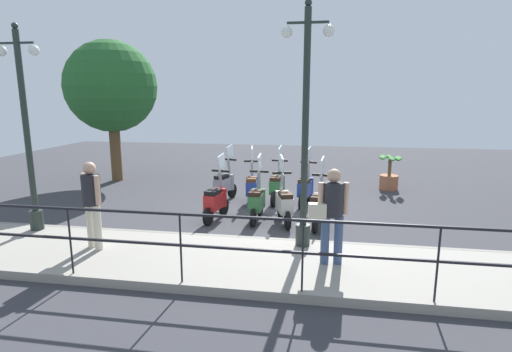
{
  "coord_description": "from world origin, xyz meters",
  "views": [
    {
      "loc": [
        -9.47,
        -1.1,
        2.87
      ],
      "look_at": [
        0.2,
        0.5,
        0.9
      ],
      "focal_mm": 28.0,
      "sensor_mm": 36.0,
      "label": 1
    }
  ],
  "objects_px": {
    "tree_large": "(111,87)",
    "potted_palm": "(389,175)",
    "scooter_near_3": "(216,200)",
    "scooter_far_1": "(277,186)",
    "scooter_far_2": "(252,187)",
    "scooter_far_3": "(224,184)",
    "lamp_post_near": "(305,143)",
    "pedestrian_with_bag": "(332,209)",
    "pedestrian_distant": "(92,199)",
    "scooter_far_0": "(306,188)",
    "scooter_near_1": "(284,203)",
    "scooter_near_2": "(257,201)",
    "lamp_post_far": "(28,143)",
    "scooter_near_0": "(319,206)"
  },
  "relations": [
    {
      "from": "pedestrian_distant",
      "to": "tree_large",
      "type": "xyz_separation_m",
      "value": [
        6.26,
        2.94,
        2.08
      ]
    },
    {
      "from": "scooter_far_0",
      "to": "scooter_far_1",
      "type": "distance_m",
      "value": 0.79
    },
    {
      "from": "scooter_far_0",
      "to": "scooter_far_1",
      "type": "height_order",
      "value": "same"
    },
    {
      "from": "lamp_post_far",
      "to": "scooter_far_3",
      "type": "relative_size",
      "value": 2.65
    },
    {
      "from": "scooter_near_1",
      "to": "scooter_far_0",
      "type": "bearing_deg",
      "value": -31.59
    },
    {
      "from": "lamp_post_far",
      "to": "scooter_near_0",
      "type": "xyz_separation_m",
      "value": [
        1.55,
        -5.76,
        -1.47
      ]
    },
    {
      "from": "scooter_near_1",
      "to": "scooter_far_3",
      "type": "relative_size",
      "value": 1.0
    },
    {
      "from": "scooter_far_1",
      "to": "potted_palm",
      "type": "bearing_deg",
      "value": -49.54
    },
    {
      "from": "lamp_post_near",
      "to": "pedestrian_with_bag",
      "type": "distance_m",
      "value": 1.33
    },
    {
      "from": "lamp_post_far",
      "to": "tree_large",
      "type": "relative_size",
      "value": 0.87
    },
    {
      "from": "tree_large",
      "to": "scooter_far_1",
      "type": "bearing_deg",
      "value": -109.52
    },
    {
      "from": "pedestrian_distant",
      "to": "scooter_far_2",
      "type": "distance_m",
      "value": 4.57
    },
    {
      "from": "tree_large",
      "to": "pedestrian_with_bag",
      "type": "bearing_deg",
      "value": -131.2
    },
    {
      "from": "pedestrian_with_bag",
      "to": "scooter_far_3",
      "type": "relative_size",
      "value": 1.03
    },
    {
      "from": "lamp_post_far",
      "to": "scooter_far_2",
      "type": "distance_m",
      "value": 5.3
    },
    {
      "from": "potted_palm",
      "to": "scooter_near_0",
      "type": "bearing_deg",
      "value": 152.39
    },
    {
      "from": "tree_large",
      "to": "scooter_far_1",
      "type": "distance_m",
      "value": 6.7
    },
    {
      "from": "scooter_near_1",
      "to": "scooter_near_3",
      "type": "height_order",
      "value": "same"
    },
    {
      "from": "scooter_far_3",
      "to": "lamp_post_far",
      "type": "bearing_deg",
      "value": 154.01
    },
    {
      "from": "scooter_far_1",
      "to": "scooter_far_3",
      "type": "relative_size",
      "value": 1.0
    },
    {
      "from": "lamp_post_near",
      "to": "pedestrian_with_bag",
      "type": "xyz_separation_m",
      "value": [
        -0.76,
        -0.48,
        -0.97
      ]
    },
    {
      "from": "scooter_far_2",
      "to": "scooter_far_3",
      "type": "distance_m",
      "value": 0.83
    },
    {
      "from": "scooter_far_2",
      "to": "scooter_far_3",
      "type": "relative_size",
      "value": 1.0
    },
    {
      "from": "pedestrian_with_bag",
      "to": "scooter_far_1",
      "type": "xyz_separation_m",
      "value": [
        4.2,
        1.35,
        -0.6
      ]
    },
    {
      "from": "scooter_near_1",
      "to": "scooter_far_3",
      "type": "distance_m",
      "value": 2.52
    },
    {
      "from": "potted_palm",
      "to": "scooter_near_2",
      "type": "bearing_deg",
      "value": 137.27
    },
    {
      "from": "pedestrian_with_bag",
      "to": "scooter_far_1",
      "type": "distance_m",
      "value": 4.45
    },
    {
      "from": "lamp_post_near",
      "to": "scooter_far_0",
      "type": "relative_size",
      "value": 2.79
    },
    {
      "from": "pedestrian_with_bag",
      "to": "scooter_far_1",
      "type": "height_order",
      "value": "pedestrian_with_bag"
    },
    {
      "from": "potted_palm",
      "to": "scooter_near_3",
      "type": "height_order",
      "value": "scooter_near_3"
    },
    {
      "from": "potted_palm",
      "to": "scooter_far_3",
      "type": "relative_size",
      "value": 0.69
    },
    {
      "from": "scooter_near_1",
      "to": "scooter_far_3",
      "type": "bearing_deg",
      "value": 29.04
    },
    {
      "from": "scooter_near_3",
      "to": "scooter_far_0",
      "type": "relative_size",
      "value": 1.0
    },
    {
      "from": "tree_large",
      "to": "potted_palm",
      "type": "distance_m",
      "value": 9.45
    },
    {
      "from": "lamp_post_near",
      "to": "pedestrian_distant",
      "type": "relative_size",
      "value": 2.7
    },
    {
      "from": "scooter_far_1",
      "to": "tree_large",
      "type": "bearing_deg",
      "value": 77.44
    },
    {
      "from": "lamp_post_far",
      "to": "scooter_near_3",
      "type": "xyz_separation_m",
      "value": [
        1.68,
        -3.38,
        -1.47
      ]
    },
    {
      "from": "scooter_near_1",
      "to": "scooter_far_0",
      "type": "relative_size",
      "value": 1.0
    },
    {
      "from": "tree_large",
      "to": "scooter_near_1",
      "type": "xyz_separation_m",
      "value": [
        -3.82,
        -6.15,
        -2.68
      ]
    },
    {
      "from": "pedestrian_with_bag",
      "to": "scooter_far_2",
      "type": "bearing_deg",
      "value": 17.19
    },
    {
      "from": "scooter_near_3",
      "to": "scooter_far_2",
      "type": "bearing_deg",
      "value": -9.5
    },
    {
      "from": "tree_large",
      "to": "scooter_far_2",
      "type": "height_order",
      "value": "tree_large"
    },
    {
      "from": "lamp_post_far",
      "to": "pedestrian_distant",
      "type": "relative_size",
      "value": 2.57
    },
    {
      "from": "tree_large",
      "to": "scooter_near_1",
      "type": "relative_size",
      "value": 3.04
    },
    {
      "from": "lamp_post_near",
      "to": "tree_large",
      "type": "relative_size",
      "value": 0.92
    },
    {
      "from": "scooter_far_2",
      "to": "tree_large",
      "type": "bearing_deg",
      "value": 58.4
    },
    {
      "from": "scooter_near_1",
      "to": "scooter_far_1",
      "type": "distance_m",
      "value": 1.81
    },
    {
      "from": "pedestrian_with_bag",
      "to": "scooter_near_2",
      "type": "height_order",
      "value": "pedestrian_with_bag"
    },
    {
      "from": "scooter_far_0",
      "to": "potted_palm",
      "type": "bearing_deg",
      "value": -36.0
    },
    {
      "from": "pedestrian_with_bag",
      "to": "scooter_far_3",
      "type": "xyz_separation_m",
      "value": [
        4.17,
        2.81,
        -0.6
      ]
    }
  ]
}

